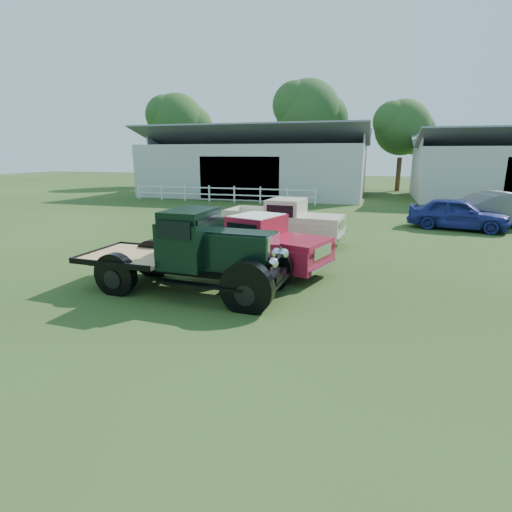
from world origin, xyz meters
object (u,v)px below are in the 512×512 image
(red_pickup, at_px, (254,242))
(misc_car_blue, at_px, (458,214))
(white_pickup, at_px, (284,222))
(misc_car_grey, at_px, (509,209))
(vintage_flatbed, at_px, (188,251))

(red_pickup, xyz_separation_m, misc_car_blue, (7.32, 9.23, -0.12))
(white_pickup, bearing_deg, red_pickup, -85.64)
(misc_car_blue, bearing_deg, misc_car_grey, -45.62)
(vintage_flatbed, distance_m, misc_car_grey, 17.13)
(red_pickup, height_order, white_pickup, white_pickup)
(vintage_flatbed, xyz_separation_m, misc_car_blue, (8.39, 11.66, -0.33))
(red_pickup, bearing_deg, white_pickup, 106.90)
(vintage_flatbed, bearing_deg, red_pickup, 68.88)
(white_pickup, xyz_separation_m, misc_car_blue, (7.25, 5.37, -0.13))
(red_pickup, bearing_deg, misc_car_grey, 65.44)
(vintage_flatbed, height_order, white_pickup, vintage_flatbed)
(white_pickup, height_order, misc_car_blue, white_pickup)
(red_pickup, distance_m, misc_car_grey, 14.60)
(red_pickup, height_order, misc_car_grey, red_pickup)
(white_pickup, height_order, misc_car_grey, white_pickup)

